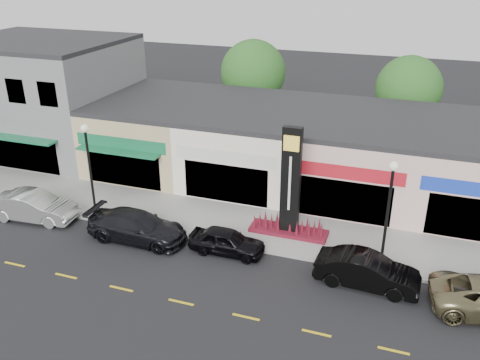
% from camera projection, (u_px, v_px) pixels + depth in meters
% --- Properties ---
extents(ground, '(120.00, 120.00, 0.00)m').
position_uv_depth(ground, '(207.00, 266.00, 24.81)').
color(ground, black).
rests_on(ground, ground).
extents(sidewalk, '(52.00, 4.30, 0.15)m').
position_uv_depth(sidewalk, '(237.00, 224.00, 28.52)').
color(sidewalk, gray).
rests_on(sidewalk, ground).
extents(curb, '(52.00, 0.20, 0.15)m').
position_uv_depth(curb, '(223.00, 243.00, 26.58)').
color(curb, gray).
rests_on(curb, ground).
extents(building_grey_2story, '(12.00, 10.95, 8.30)m').
position_uv_depth(building_grey_2story, '(45.00, 95.00, 38.41)').
color(building_grey_2story, slate).
rests_on(building_grey_2story, ground).
extents(shop_beige, '(7.00, 10.85, 4.80)m').
position_uv_depth(shop_beige, '(158.00, 130.00, 36.25)').
color(shop_beige, tan).
rests_on(shop_beige, ground).
extents(shop_cream, '(7.00, 10.01, 4.80)m').
position_uv_depth(shop_cream, '(251.00, 141.00, 34.16)').
color(shop_cream, white).
rests_on(shop_cream, ground).
extents(shop_pink_w, '(7.00, 10.01, 4.80)m').
position_uv_depth(shop_pink_w, '(357.00, 154.00, 32.05)').
color(shop_pink_w, beige).
rests_on(shop_pink_w, ground).
extents(shop_pink_e, '(7.00, 10.01, 4.80)m').
position_uv_depth(shop_pink_e, '(477.00, 168.00, 29.95)').
color(shop_pink_e, beige).
rests_on(shop_pink_e, ground).
extents(tree_rear_west, '(5.20, 5.20, 7.83)m').
position_uv_depth(tree_rear_west, '(253.00, 72.00, 40.67)').
color(tree_rear_west, '#382619').
rests_on(tree_rear_west, ground).
extents(tree_rear_mid, '(4.80, 4.80, 7.29)m').
position_uv_depth(tree_rear_mid, '(409.00, 89.00, 37.20)').
color(tree_rear_mid, '#382619').
rests_on(tree_rear_mid, ground).
extents(lamp_west_near, '(0.44, 0.44, 5.47)m').
position_uv_depth(lamp_west_near, '(89.00, 162.00, 27.94)').
color(lamp_west_near, black).
rests_on(lamp_west_near, sidewalk).
extents(lamp_east_near, '(0.44, 0.44, 5.47)m').
position_uv_depth(lamp_east_near, '(389.00, 205.00, 23.13)').
color(lamp_east_near, black).
rests_on(lamp_east_near, sidewalk).
extents(pylon_sign, '(4.20, 1.30, 6.00)m').
position_uv_depth(pylon_sign, '(290.00, 197.00, 26.59)').
color(pylon_sign, '#4F0D1B').
rests_on(pylon_sign, sidewalk).
extents(car_white_van, '(2.19, 5.10, 1.63)m').
position_uv_depth(car_white_van, '(33.00, 206.00, 28.82)').
color(car_white_van, silver).
rests_on(car_white_van, ground).
extents(car_dark_sedan, '(2.20, 5.40, 1.57)m').
position_uv_depth(car_dark_sedan, '(137.00, 227.00, 26.78)').
color(car_dark_sedan, black).
rests_on(car_dark_sedan, ground).
extents(car_black_sedan, '(1.58, 3.88, 1.32)m').
position_uv_depth(car_black_sedan, '(227.00, 241.00, 25.65)').
color(car_black_sedan, black).
rests_on(car_black_sedan, ground).
extents(car_black_conv, '(1.91, 4.80, 1.55)m').
position_uv_depth(car_black_conv, '(367.00, 271.00, 23.05)').
color(car_black_conv, black).
rests_on(car_black_conv, ground).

